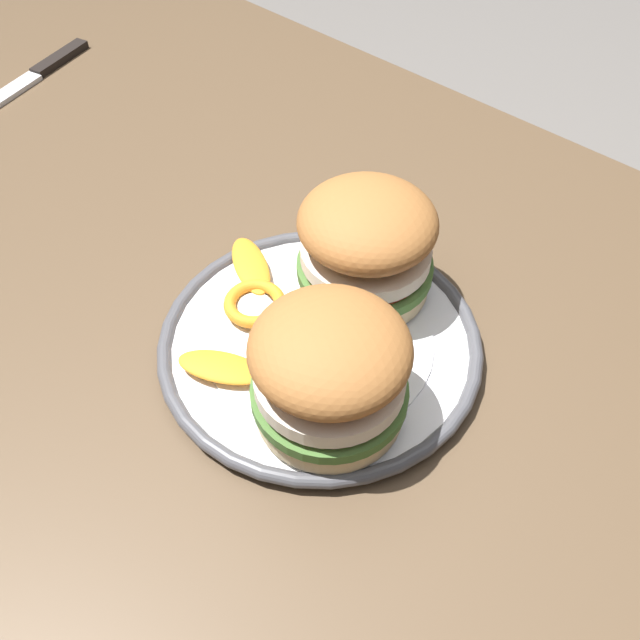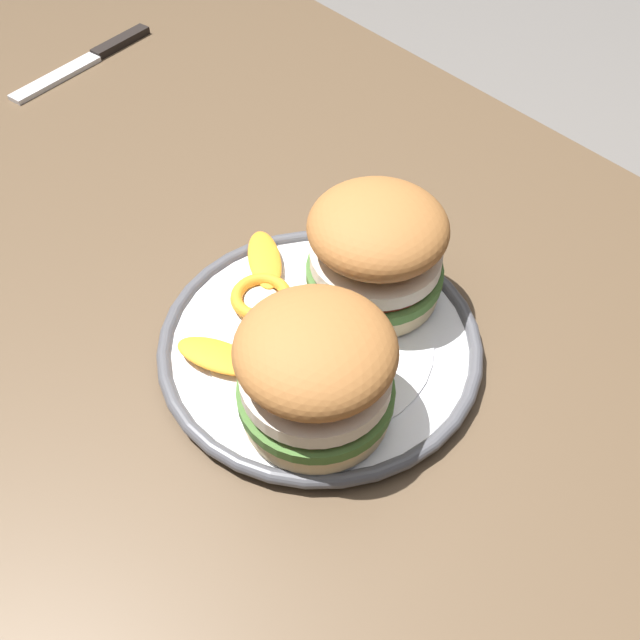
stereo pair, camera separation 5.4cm
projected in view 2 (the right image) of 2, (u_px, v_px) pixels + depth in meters
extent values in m
plane|color=slate|center=(280.00, 621.00, 1.20)|extent=(8.00, 8.00, 0.00)
cube|color=brown|center=(245.00, 343.00, 0.64)|extent=(1.50, 0.91, 0.03)
cube|color=brown|center=(214.00, 159.00, 1.44)|extent=(0.06, 0.06, 0.72)
cylinder|color=white|center=(320.00, 346.00, 0.61)|extent=(0.25, 0.25, 0.01)
torus|color=#4C4C51|center=(320.00, 342.00, 0.61)|extent=(0.28, 0.28, 0.01)
cylinder|color=white|center=(320.00, 341.00, 0.61)|extent=(0.19, 0.19, 0.00)
cylinder|color=beige|center=(374.00, 283.00, 0.63)|extent=(0.12, 0.12, 0.02)
cylinder|color=#477033|center=(374.00, 272.00, 0.62)|extent=(0.12, 0.12, 0.01)
cylinder|color=#BC3828|center=(375.00, 265.00, 0.62)|extent=(0.11, 0.11, 0.01)
cylinder|color=silver|center=(376.00, 257.00, 0.61)|extent=(0.11, 0.11, 0.01)
ellipsoid|color=#A36633|center=(378.00, 227.00, 0.58)|extent=(0.16, 0.16, 0.05)
cylinder|color=beige|center=(316.00, 402.00, 0.55)|extent=(0.12, 0.12, 0.02)
cylinder|color=#477033|center=(316.00, 392.00, 0.54)|extent=(0.12, 0.12, 0.01)
cylinder|color=#BC3828|center=(316.00, 386.00, 0.53)|extent=(0.11, 0.11, 0.01)
cylinder|color=silver|center=(316.00, 378.00, 0.53)|extent=(0.11, 0.11, 0.01)
ellipsoid|color=#A36633|center=(315.00, 349.00, 0.50)|extent=(0.16, 0.16, 0.05)
torus|color=orange|center=(261.00, 297.00, 0.63)|extent=(0.07, 0.07, 0.01)
cylinder|color=#F4E5C6|center=(262.00, 300.00, 0.63)|extent=(0.03, 0.03, 0.00)
ellipsoid|color=orange|center=(217.00, 356.00, 0.59)|extent=(0.08, 0.06, 0.01)
ellipsoid|color=orange|center=(264.00, 259.00, 0.66)|extent=(0.08, 0.06, 0.01)
cube|color=silver|center=(56.00, 78.00, 0.90)|extent=(0.05, 0.13, 0.01)
cube|color=black|center=(121.00, 43.00, 0.96)|extent=(0.04, 0.09, 0.01)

